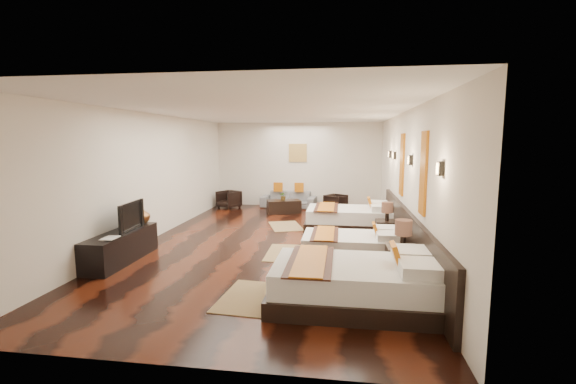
# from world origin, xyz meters

# --- Properties ---
(floor) EXTENTS (5.50, 9.50, 0.01)m
(floor) POSITION_xyz_m (0.00, 0.00, 0.00)
(floor) COLOR black
(floor) RESTS_ON ground
(ceiling) EXTENTS (5.50, 9.50, 0.01)m
(ceiling) POSITION_xyz_m (0.00, 0.00, 2.80)
(ceiling) COLOR white
(ceiling) RESTS_ON floor
(back_wall) EXTENTS (5.50, 0.01, 2.80)m
(back_wall) POSITION_xyz_m (0.00, 4.75, 1.40)
(back_wall) COLOR silver
(back_wall) RESTS_ON floor
(left_wall) EXTENTS (0.01, 9.50, 2.80)m
(left_wall) POSITION_xyz_m (-2.75, 0.00, 1.40)
(left_wall) COLOR silver
(left_wall) RESTS_ON floor
(right_wall) EXTENTS (0.01, 9.50, 2.80)m
(right_wall) POSITION_xyz_m (2.75, 0.00, 1.40)
(right_wall) COLOR silver
(right_wall) RESTS_ON floor
(headboard_panel) EXTENTS (0.08, 6.60, 0.90)m
(headboard_panel) POSITION_xyz_m (2.71, -0.80, 0.45)
(headboard_panel) COLOR black
(headboard_panel) RESTS_ON floor
(bed_near) EXTENTS (2.27, 1.43, 0.87)m
(bed_near) POSITION_xyz_m (1.70, -3.03, 0.30)
(bed_near) COLOR black
(bed_near) RESTS_ON floor
(bed_mid) EXTENTS (1.86, 1.17, 0.71)m
(bed_mid) POSITION_xyz_m (1.69, -1.01, 0.24)
(bed_mid) COLOR black
(bed_mid) RESTS_ON floor
(bed_far) EXTENTS (2.15, 1.35, 0.82)m
(bed_far) POSITION_xyz_m (1.70, 1.46, 0.28)
(bed_far) COLOR black
(bed_far) RESTS_ON floor
(nightstand_a) EXTENTS (0.49, 0.49, 0.98)m
(nightstand_a) POSITION_xyz_m (2.44, -2.02, 0.34)
(nightstand_a) COLOR black
(nightstand_a) RESTS_ON floor
(nightstand_b) EXTENTS (0.46, 0.46, 0.90)m
(nightstand_b) POSITION_xyz_m (2.45, 0.19, 0.32)
(nightstand_b) COLOR black
(nightstand_b) RESTS_ON floor
(jute_mat_near) EXTENTS (0.84, 1.25, 0.01)m
(jute_mat_near) POSITION_xyz_m (0.20, -3.02, 0.01)
(jute_mat_near) COLOR olive
(jute_mat_near) RESTS_ON floor
(jute_mat_mid) EXTENTS (0.77, 1.21, 0.01)m
(jute_mat_mid) POSITION_xyz_m (0.41, -0.81, 0.01)
(jute_mat_mid) COLOR olive
(jute_mat_mid) RESTS_ON floor
(jute_mat_far) EXTENTS (1.10, 1.38, 0.01)m
(jute_mat_far) POSITION_xyz_m (0.06, 1.56, 0.01)
(jute_mat_far) COLOR olive
(jute_mat_far) RESTS_ON floor
(tv_console) EXTENTS (0.50, 1.80, 0.55)m
(tv_console) POSITION_xyz_m (-2.50, -1.74, 0.28)
(tv_console) COLOR black
(tv_console) RESTS_ON floor
(tv) EXTENTS (0.19, 0.93, 0.53)m
(tv) POSITION_xyz_m (-2.45, -1.59, 0.82)
(tv) COLOR black
(tv) RESTS_ON tv_console
(book) EXTENTS (0.24, 0.32, 0.03)m
(book) POSITION_xyz_m (-2.50, -2.24, 0.56)
(book) COLOR black
(book) RESTS_ON tv_console
(figurine) EXTENTS (0.41, 0.41, 0.36)m
(figurine) POSITION_xyz_m (-2.50, -1.00, 0.73)
(figurine) COLOR brown
(figurine) RESTS_ON tv_console
(sofa) EXTENTS (1.86, 0.87, 0.53)m
(sofa) POSITION_xyz_m (-0.27, 4.41, 0.26)
(sofa) COLOR slate
(sofa) RESTS_ON floor
(armchair_left) EXTENTS (0.85, 0.86, 0.58)m
(armchair_left) POSITION_xyz_m (-2.20, 4.00, 0.29)
(armchair_left) COLOR black
(armchair_left) RESTS_ON floor
(armchair_right) EXTENTS (0.80, 0.80, 0.53)m
(armchair_right) POSITION_xyz_m (1.30, 3.92, 0.27)
(armchair_right) COLOR black
(armchair_right) RESTS_ON floor
(coffee_table) EXTENTS (1.11, 0.80, 0.40)m
(coffee_table) POSITION_xyz_m (-0.27, 3.36, 0.20)
(coffee_table) COLOR black
(coffee_table) RESTS_ON floor
(table_plant) EXTENTS (0.29, 0.27, 0.27)m
(table_plant) POSITION_xyz_m (-0.28, 3.37, 0.54)
(table_plant) COLOR #22561C
(table_plant) RESTS_ON coffee_table
(orange_panel_a) EXTENTS (0.04, 0.40, 1.30)m
(orange_panel_a) POSITION_xyz_m (2.73, -1.90, 1.70)
(orange_panel_a) COLOR #D86014
(orange_panel_a) RESTS_ON right_wall
(orange_panel_b) EXTENTS (0.04, 0.40, 1.30)m
(orange_panel_b) POSITION_xyz_m (2.73, 0.30, 1.70)
(orange_panel_b) COLOR #D86014
(orange_panel_b) RESTS_ON right_wall
(sconce_near) EXTENTS (0.07, 0.12, 0.18)m
(sconce_near) POSITION_xyz_m (2.70, -3.00, 1.85)
(sconce_near) COLOR black
(sconce_near) RESTS_ON right_wall
(sconce_mid) EXTENTS (0.07, 0.12, 0.18)m
(sconce_mid) POSITION_xyz_m (2.70, -0.80, 1.85)
(sconce_mid) COLOR black
(sconce_mid) RESTS_ON right_wall
(sconce_far) EXTENTS (0.07, 0.12, 0.18)m
(sconce_far) POSITION_xyz_m (2.70, 1.40, 1.85)
(sconce_far) COLOR black
(sconce_far) RESTS_ON right_wall
(sconce_lounge) EXTENTS (0.07, 0.12, 0.18)m
(sconce_lounge) POSITION_xyz_m (2.70, 2.30, 1.85)
(sconce_lounge) COLOR black
(sconce_lounge) RESTS_ON right_wall
(gold_artwork) EXTENTS (0.60, 0.04, 0.60)m
(gold_artwork) POSITION_xyz_m (0.00, 4.73, 1.80)
(gold_artwork) COLOR #AD873F
(gold_artwork) RESTS_ON back_wall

